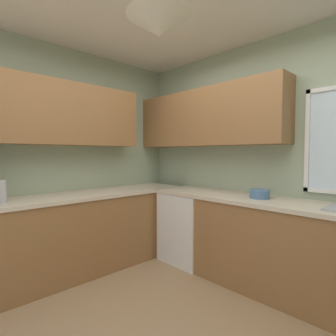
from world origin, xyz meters
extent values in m
cube|color=#9EAD8E|center=(0.00, 1.68, 1.31)|extent=(3.80, 0.06, 2.62)
cube|color=#9EAD8E|center=(-1.87, 0.00, 1.31)|extent=(0.06, 3.41, 2.62)
cube|color=white|center=(0.38, 1.63, 1.48)|extent=(0.04, 0.04, 1.00)
cube|color=olive|center=(-1.68, -0.20, 1.80)|extent=(0.32, 2.30, 0.70)
cube|color=olive|center=(-0.79, 1.49, 1.80)|extent=(2.09, 0.32, 0.70)
cone|color=silver|center=(0.00, 0.00, 2.20)|extent=(0.44, 0.44, 0.14)
cube|color=olive|center=(-1.53, 0.00, 0.43)|extent=(0.62, 2.99, 0.86)
cube|color=beige|center=(-1.53, 0.00, 0.88)|extent=(0.65, 3.02, 0.04)
cube|color=olive|center=(0.21, 1.34, 0.43)|extent=(2.86, 0.62, 0.86)
cube|color=beige|center=(0.21, 1.34, 0.88)|extent=(2.89, 0.65, 0.04)
cube|color=white|center=(-0.87, 1.31, 0.43)|extent=(0.60, 0.60, 0.85)
cylinder|color=#4C7099|center=(0.04, 1.34, 0.94)|extent=(0.20, 0.20, 0.09)
camera|label=1|loc=(1.35, -1.21, 1.35)|focal=28.67mm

